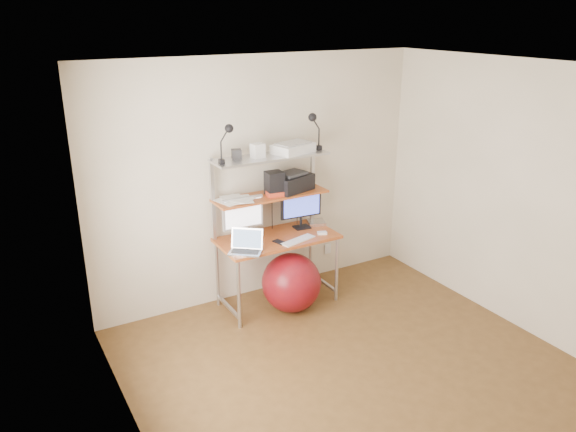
% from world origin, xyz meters
% --- Properties ---
extents(room, '(3.60, 3.60, 3.60)m').
position_xyz_m(room, '(0.00, 0.00, 1.25)').
color(room, brown).
rests_on(room, ground).
extents(computer_desk, '(1.20, 0.60, 1.57)m').
position_xyz_m(computer_desk, '(0.00, 1.50, 0.96)').
color(computer_desk, '#B95F23').
rests_on(computer_desk, ground).
extents(desktop, '(1.20, 0.60, 0.00)m').
position_xyz_m(desktop, '(0.00, 1.44, 0.74)').
color(desktop, '#B95F23').
rests_on(desktop, computer_desk).
extents(mid_shelf, '(1.18, 0.34, 0.00)m').
position_xyz_m(mid_shelf, '(0.00, 1.57, 1.15)').
color(mid_shelf, '#B95F23').
rests_on(mid_shelf, computer_desk).
extents(top_shelf, '(1.18, 0.34, 0.00)m').
position_xyz_m(top_shelf, '(0.00, 1.57, 1.55)').
color(top_shelf, '#BABABF').
rests_on(top_shelf, computer_desk).
extents(floor, '(3.60, 3.60, 0.00)m').
position_xyz_m(floor, '(0.00, 0.00, 0.00)').
color(floor, brown).
rests_on(floor, ground).
extents(wall_outlet, '(0.08, 0.01, 0.12)m').
position_xyz_m(wall_outlet, '(0.85, 1.79, 0.30)').
color(wall_outlet, white).
rests_on(wall_outlet, room).
extents(monitor_silver, '(0.42, 0.16, 0.47)m').
position_xyz_m(monitor_silver, '(-0.32, 1.56, 0.99)').
color(monitor_silver, '#AEAEB2').
rests_on(monitor_silver, desktop).
extents(monitor_black, '(0.46, 0.14, 0.46)m').
position_xyz_m(monitor_black, '(0.35, 1.55, 0.97)').
color(monitor_black, black).
rests_on(monitor_black, desktop).
extents(laptop, '(0.39, 0.38, 0.26)m').
position_xyz_m(laptop, '(-0.42, 1.28, 0.78)').
color(laptop, silver).
rests_on(laptop, desktop).
extents(keyboard, '(0.40, 0.21, 0.01)m').
position_xyz_m(keyboard, '(0.13, 1.25, 0.75)').
color(keyboard, white).
rests_on(keyboard, desktop).
extents(mouse, '(0.11, 0.08, 0.03)m').
position_xyz_m(mouse, '(0.43, 1.28, 0.75)').
color(mouse, white).
rests_on(mouse, desktop).
extents(mac_mini, '(0.23, 0.23, 0.03)m').
position_xyz_m(mac_mini, '(0.54, 1.56, 0.76)').
color(mac_mini, silver).
rests_on(mac_mini, desktop).
extents(phone, '(0.11, 0.15, 0.01)m').
position_xyz_m(phone, '(-0.05, 1.30, 0.75)').
color(phone, black).
rests_on(phone, desktop).
extents(printer, '(0.46, 0.37, 0.19)m').
position_xyz_m(printer, '(0.26, 1.59, 1.24)').
color(printer, black).
rests_on(printer, mid_shelf).
extents(nas_cube, '(0.18, 0.18, 0.24)m').
position_xyz_m(nas_cube, '(0.03, 1.54, 1.27)').
color(nas_cube, black).
rests_on(nas_cube, mid_shelf).
extents(red_box, '(0.18, 0.13, 0.05)m').
position_xyz_m(red_box, '(0.02, 1.51, 1.17)').
color(red_box, red).
rests_on(red_box, mid_shelf).
extents(scanner, '(0.46, 0.36, 0.11)m').
position_xyz_m(scanner, '(0.25, 1.57, 1.60)').
color(scanner, white).
rests_on(scanner, top_shelf).
extents(box_white, '(0.13, 0.11, 0.14)m').
position_xyz_m(box_white, '(-0.14, 1.56, 1.62)').
color(box_white, white).
rests_on(box_white, top_shelf).
extents(box_grey, '(0.11, 0.11, 0.09)m').
position_xyz_m(box_grey, '(-0.34, 1.62, 1.60)').
color(box_grey, '#323235').
rests_on(box_grey, top_shelf).
extents(clip_lamp_left, '(0.15, 0.08, 0.37)m').
position_xyz_m(clip_lamp_left, '(-0.47, 1.50, 1.82)').
color(clip_lamp_left, black).
rests_on(clip_lamp_left, top_shelf).
extents(clip_lamp_right, '(0.15, 0.09, 0.38)m').
position_xyz_m(clip_lamp_right, '(0.47, 1.53, 1.83)').
color(clip_lamp_right, black).
rests_on(clip_lamp_right, top_shelf).
extents(exercise_ball, '(0.60, 0.60, 0.60)m').
position_xyz_m(exercise_ball, '(0.05, 1.24, 0.30)').
color(exercise_ball, maroon).
rests_on(exercise_ball, floor).
extents(paper_stack, '(0.39, 0.37, 0.02)m').
position_xyz_m(paper_stack, '(-0.38, 1.58, 1.16)').
color(paper_stack, white).
rests_on(paper_stack, mid_shelf).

